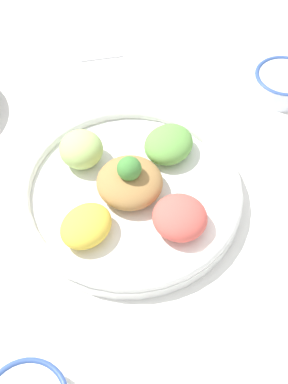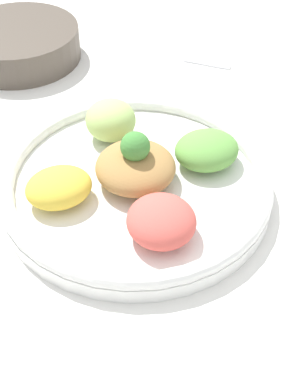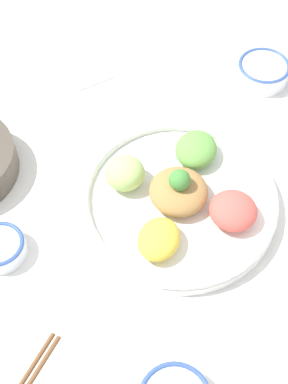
{
  "view_description": "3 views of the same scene",
  "coord_description": "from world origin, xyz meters",
  "views": [
    {
      "loc": [
        0.3,
        0.37,
        0.67
      ],
      "look_at": [
        0.01,
        0.02,
        0.04
      ],
      "focal_mm": 50.0,
      "sensor_mm": 36.0,
      "label": 1
    },
    {
      "loc": [
        0.08,
        0.48,
        0.47
      ],
      "look_at": [
        0.01,
        0.01,
        0.02
      ],
      "focal_mm": 50.0,
      "sensor_mm": 36.0,
      "label": 2
    },
    {
      "loc": [
        0.46,
        0.21,
        0.77
      ],
      "look_at": [
        0.05,
        -0.05,
        0.05
      ],
      "focal_mm": 50.0,
      "sensor_mm": 36.0,
      "label": 3
    }
  ],
  "objects": [
    {
      "name": "salad_platter",
      "position": [
        0.02,
        -0.01,
        0.02
      ],
      "size": [
        0.34,
        0.34,
        0.09
      ],
      "color": "white",
      "rests_on": "ground_plane"
    },
    {
      "name": "ground_plane",
      "position": [
        0.0,
        0.0,
        0.0
      ],
      "size": [
        2.4,
        2.4,
        0.0
      ],
      "primitive_type": "plane",
      "color": "white"
    },
    {
      "name": "serving_spoon_extra",
      "position": [
        -0.12,
        -0.32,
        0.0
      ],
      "size": [
        0.11,
        0.08,
        0.01
      ],
      "rotation": [
        0.0,
        0.0,
        2.65
      ],
      "color": "silver",
      "rests_on": "ground_plane"
    },
    {
      "name": "sauce_bowl_dark",
      "position": [
        -0.34,
        -0.03,
        0.02
      ],
      "size": [
        0.1,
        0.1,
        0.04
      ],
      "color": "white",
      "rests_on": "ground_plane"
    }
  ]
}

